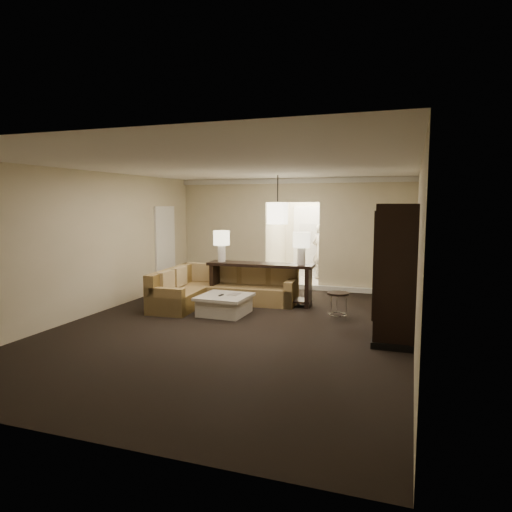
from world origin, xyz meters
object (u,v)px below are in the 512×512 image
at_px(coffee_table, 224,304).
at_px(console_table, 260,280).
at_px(armoire, 396,274).
at_px(drink_table, 338,300).
at_px(person, 321,249).
at_px(sectional_sofa, 218,289).

relative_size(coffee_table, console_table, 0.42).
distance_m(armoire, drink_table, 1.52).
height_order(console_table, drink_table, console_table).
bearing_deg(armoire, person, 113.07).
bearing_deg(person, console_table, 104.38).
xyz_separation_m(coffee_table, drink_table, (2.17, 0.33, 0.17)).
relative_size(armoire, drink_table, 4.21).
bearing_deg(console_table, sectional_sofa, -162.31).
bearing_deg(person, sectional_sofa, 93.34).
xyz_separation_m(coffee_table, console_table, (0.37, 1.13, 0.34)).
bearing_deg(person, coffee_table, 102.38).
relative_size(sectional_sofa, armoire, 1.26).
height_order(armoire, drink_table, armoire).
relative_size(coffee_table, armoire, 0.45).
bearing_deg(console_table, armoire, -32.86).
xyz_separation_m(console_table, drink_table, (1.81, -0.80, -0.16)).
distance_m(sectional_sofa, console_table, 0.96).
height_order(sectional_sofa, console_table, console_table).
bearing_deg(person, armoire, 137.26).
height_order(coffee_table, armoire, armoire).
bearing_deg(armoire, coffee_table, 170.74).
relative_size(sectional_sofa, coffee_table, 2.79).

